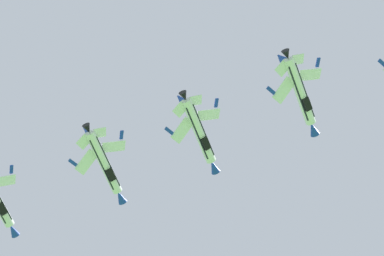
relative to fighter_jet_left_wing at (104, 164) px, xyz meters
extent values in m
cone|color=#1938A8|center=(-20.93, 3.15, 0.01)|extent=(1.93, 2.62, 1.56)
ellipsoid|color=#192333|center=(-20.52, -1.35, 0.55)|extent=(2.01, 3.40, 1.51)
cube|color=black|center=(-19.70, -1.70, -0.68)|extent=(1.72, 2.39, 1.29)
cube|color=white|center=(-17.25, -5.23, 1.30)|extent=(4.08, 3.74, 2.38)
cube|color=#1938A8|center=(-15.30, -6.04, 2.41)|extent=(1.45, 1.63, 0.50)
cylinder|color=white|center=(0.05, -0.28, 0.00)|extent=(3.63, 12.12, 1.70)
cube|color=black|center=(0.25, -0.24, -0.42)|extent=(3.09, 10.18, 1.01)
cone|color=#1938A8|center=(-1.12, 6.78, 0.00)|extent=(1.93, 2.62, 1.56)
cone|color=black|center=(1.15, -6.94, 0.00)|extent=(1.60, 1.80, 1.36)
ellipsoid|color=#192333|center=(-0.66, 2.28, 0.57)|extent=(1.98, 3.40, 1.48)
cube|color=black|center=(0.05, 1.91, -0.73)|extent=(1.70, 2.39, 1.24)
cube|color=white|center=(-1.94, -2.35, -1.25)|extent=(4.25, 3.03, 2.06)
cube|color=#1938A8|center=(-3.61, -3.75, -2.19)|extent=(1.09, 1.71, 0.47)
cube|color=white|center=(2.67, -1.59, 1.09)|extent=(4.21, 3.84, 2.06)
cube|color=#1938A8|center=(4.70, -2.38, 2.03)|extent=(1.45, 1.64, 0.47)
cube|color=white|center=(-0.47, -5.53, -0.69)|extent=(2.36, 2.10, 1.13)
cube|color=white|center=(2.22, -5.09, 0.68)|extent=(2.62, 2.51, 1.13)
cube|color=#1938A8|center=(0.03, -5.15, 1.61)|extent=(1.75, 2.78, 2.41)
cylinder|color=white|center=(16.72, 2.68, 0.28)|extent=(3.63, 12.12, 1.70)
cube|color=black|center=(16.94, 2.72, -0.13)|extent=(3.08, 10.18, 1.04)
cone|color=#1938A8|center=(15.56, 9.73, 0.28)|extent=(1.93, 2.62, 1.56)
cone|color=black|center=(17.82, -3.98, 0.28)|extent=(1.60, 1.80, 1.36)
ellipsoid|color=#192333|center=(15.99, 5.23, 0.84)|extent=(1.99, 3.40, 1.49)
cube|color=black|center=(16.75, 4.87, -0.43)|extent=(1.71, 2.39, 1.26)
cube|color=white|center=(14.77, 0.62, -1.03)|extent=(4.20, 3.01, 2.17)
cube|color=#1938A8|center=(13.13, -0.79, -2.03)|extent=(1.08, 1.71, 0.48)
cube|color=white|center=(19.31, 1.37, 1.45)|extent=(4.17, 3.81, 2.17)
cube|color=#1938A8|center=(21.31, 0.57, 2.44)|extent=(1.45, 1.64, 0.48)
cube|color=white|center=(16.23, -2.57, -0.44)|extent=(2.34, 2.10, 1.18)
cube|color=white|center=(18.88, -2.13, 1.01)|extent=(2.60, 2.50, 1.18)
cube|color=#1938A8|center=(16.66, -2.20, 1.87)|extent=(1.81, 2.79, 2.38)
cylinder|color=white|center=(34.60, 4.07, -0.87)|extent=(3.63, 12.12, 1.70)
cube|color=black|center=(34.82, 4.11, -1.28)|extent=(3.09, 10.18, 1.03)
cone|color=#1938A8|center=(33.44, 11.13, -0.87)|extent=(1.93, 2.62, 1.56)
cone|color=black|center=(35.70, -2.58, -0.87)|extent=(1.60, 1.80, 1.36)
ellipsoid|color=#192333|center=(33.87, 6.63, -0.31)|extent=(1.99, 3.40, 1.49)
cube|color=black|center=(34.63, 6.27, -1.58)|extent=(1.71, 2.39, 1.26)
cube|color=white|center=(32.65, 2.01, -2.17)|extent=(4.21, 3.01, 2.16)
cube|color=#1938A8|center=(31.01, 0.61, -3.16)|extent=(1.08, 1.71, 0.48)
cube|color=white|center=(37.19, 2.76, 0.29)|extent=(4.17, 3.82, 2.16)
cube|color=#1938A8|center=(39.20, 1.96, 1.28)|extent=(1.45, 1.64, 0.48)
cube|color=white|center=(34.11, -1.18, -1.59)|extent=(2.34, 2.10, 1.18)
cube|color=white|center=(36.76, -0.74, -0.15)|extent=(2.61, 2.50, 1.18)
cube|color=#1938A8|center=(34.54, -0.80, 0.73)|extent=(1.81, 2.79, 2.39)
cube|color=#1938A8|center=(48.20, 4.94, -3.59)|extent=(1.09, 1.71, 0.47)
camera|label=1|loc=(50.56, -58.17, -136.25)|focal=86.87mm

